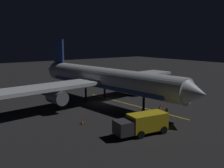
% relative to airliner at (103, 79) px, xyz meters
% --- Properties ---
extents(ground_plane, '(180.00, 180.00, 0.20)m').
position_rel_airliner_xyz_m(ground_plane, '(-0.06, 0.61, -4.10)').
color(ground_plane, black).
extents(apron_guide_stripe, '(1.86, 21.59, 0.01)m').
position_rel_airliner_xyz_m(apron_guide_stripe, '(-2.70, 4.61, -4.00)').
color(apron_guide_stripe, gold).
rests_on(apron_guide_stripe, ground_plane).
extents(airliner, '(36.26, 37.69, 10.75)m').
position_rel_airliner_xyz_m(airliner, '(0.00, 0.00, 0.00)').
color(airliner, white).
rests_on(airliner, ground_plane).
extents(baggage_truck, '(6.52, 3.08, 2.37)m').
position_rel_airliner_xyz_m(baggage_truck, '(5.17, 15.40, -2.77)').
color(baggage_truck, gold).
rests_on(baggage_truck, ground_plane).
extents(catering_truck, '(6.06, 4.61, 2.62)m').
position_rel_airliner_xyz_m(catering_truck, '(-9.30, -2.58, -2.68)').
color(catering_truck, maroon).
rests_on(catering_truck, ground_plane).
extents(ground_crew_worker, '(0.40, 0.40, 1.74)m').
position_rel_airliner_xyz_m(ground_crew_worker, '(-0.87, 13.61, -3.12)').
color(ground_crew_worker, black).
rests_on(ground_crew_worker, ground_plane).
extents(traffic_cone_near_left, '(0.50, 0.50, 0.55)m').
position_rel_airliner_xyz_m(traffic_cone_near_left, '(8.86, 8.16, -3.75)').
color(traffic_cone_near_left, '#EA590F').
rests_on(traffic_cone_near_left, ground_plane).
extents(traffic_cone_near_right, '(0.50, 0.50, 0.55)m').
position_rel_airliner_xyz_m(traffic_cone_near_right, '(-4.52, 9.04, -3.75)').
color(traffic_cone_near_right, '#EA590F').
rests_on(traffic_cone_near_right, ground_plane).
extents(traffic_cone_under_wing, '(0.50, 0.50, 0.55)m').
position_rel_airliner_xyz_m(traffic_cone_under_wing, '(-1.17, 8.66, -3.75)').
color(traffic_cone_under_wing, '#EA590F').
rests_on(traffic_cone_under_wing, ground_plane).
extents(traffic_cone_far, '(0.50, 0.50, 0.55)m').
position_rel_airliner_xyz_m(traffic_cone_far, '(-5.75, 8.18, -3.75)').
color(traffic_cone_far, '#EA590F').
rests_on(traffic_cone_far, ground_plane).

